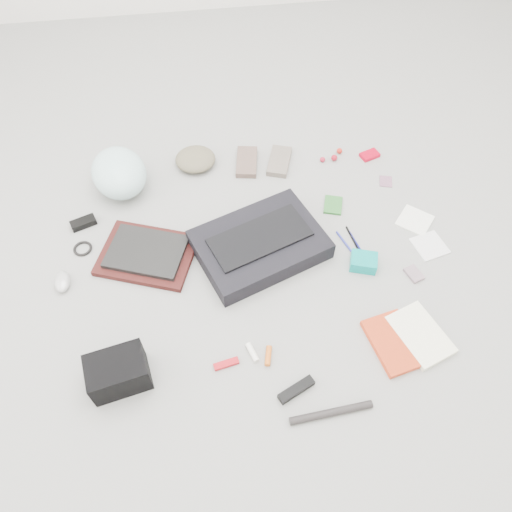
{
  "coord_description": "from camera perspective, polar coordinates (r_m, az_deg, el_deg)",
  "views": [
    {
      "loc": [
        -0.16,
        -1.15,
        1.66
      ],
      "look_at": [
        0.0,
        0.0,
        0.05
      ],
      "focal_mm": 35.0,
      "sensor_mm": 36.0,
      "label": 1
    }
  ],
  "objects": [
    {
      "name": "napkin_bottom",
      "position": [
        2.19,
        19.22,
        1.1
      ],
      "size": [
        0.15,
        0.15,
        0.01
      ],
      "primitive_type": "cube",
      "rotation": [
        0.0,
        0.0,
        0.24
      ],
      "color": "silver",
      "rests_on": "ground_plane"
    },
    {
      "name": "laptop_sleeve",
      "position": [
        2.08,
        -12.32,
        0.13
      ],
      "size": [
        0.44,
        0.39,
        0.03
      ],
      "primitive_type": "cube",
      "rotation": [
        0.0,
        0.0,
        -0.36
      ],
      "color": "#3B1311",
      "rests_on": "ground_plane"
    },
    {
      "name": "altoids_tin",
      "position": [
        2.49,
        12.86,
        11.19
      ],
      "size": [
        0.1,
        0.08,
        0.02
      ],
      "primitive_type": "cube",
      "rotation": [
        0.0,
        0.0,
        0.34
      ],
      "color": "#BB041E",
      "rests_on": "ground_plane"
    },
    {
      "name": "lollipop_a",
      "position": [
        2.42,
        7.62,
        10.88
      ],
      "size": [
        0.03,
        0.03,
        0.03
      ],
      "primitive_type": "sphere",
      "rotation": [
        0.0,
        0.0,
        0.31
      ],
      "color": "#A91A30",
      "rests_on": "ground_plane"
    },
    {
      "name": "bag_flap",
      "position": [
        1.99,
        0.43,
        2.15
      ],
      "size": [
        0.44,
        0.31,
        0.01
      ],
      "primitive_type": "cube",
      "rotation": [
        0.0,
        0.0,
        0.36
      ],
      "color": "black",
      "rests_on": "messenger_bag"
    },
    {
      "name": "lollipop_c",
      "position": [
        2.47,
        9.51,
        11.77
      ],
      "size": [
        0.03,
        0.03,
        0.03
      ],
      "primitive_type": "sphere",
      "rotation": [
        0.0,
        0.0,
        0.22
      ],
      "color": "#B42015",
      "rests_on": "ground_plane"
    },
    {
      "name": "lollipop_b",
      "position": [
        2.43,
        8.93,
        11.02
      ],
      "size": [
        0.03,
        0.03,
        0.03
      ],
      "primitive_type": "sphere",
      "rotation": [
        0.0,
        0.0,
        -0.01
      ],
      "color": "maroon",
      "rests_on": "ground_plane"
    },
    {
      "name": "toiletry_tube_white",
      "position": [
        1.81,
        -0.42,
        -10.96
      ],
      "size": [
        0.04,
        0.08,
        0.02
      ],
      "primitive_type": "cylinder",
      "rotation": [
        1.57,
        0.0,
        0.32
      ],
      "color": "white",
      "rests_on": "ground_plane"
    },
    {
      "name": "multitool",
      "position": [
        1.8,
        -3.42,
        -12.2
      ],
      "size": [
        0.09,
        0.04,
        0.01
      ],
      "primitive_type": "cube",
      "rotation": [
        0.0,
        0.0,
        0.19
      ],
      "color": "#A50D14",
      "rests_on": "ground_plane"
    },
    {
      "name": "messenger_bag",
      "position": [
        2.03,
        0.43,
        1.34
      ],
      "size": [
        0.59,
        0.5,
        0.08
      ],
      "primitive_type": "cube",
      "rotation": [
        0.0,
        0.0,
        0.36
      ],
      "color": "black",
      "rests_on": "ground_plane"
    },
    {
      "name": "camera_bag",
      "position": [
        1.79,
        -15.47,
        -12.69
      ],
      "size": [
        0.22,
        0.17,
        0.13
      ],
      "primitive_type": "cube",
      "rotation": [
        0.0,
        0.0,
        0.2
      ],
      "color": "black",
      "rests_on": "ground_plane"
    },
    {
      "name": "notepad",
      "position": [
        2.23,
        8.8,
        5.77
      ],
      "size": [
        0.1,
        0.12,
        0.01
      ],
      "primitive_type": "cube",
      "rotation": [
        0.0,
        0.0,
        -0.3
      ],
      "color": "#296729",
      "rests_on": "ground_plane"
    },
    {
      "name": "accordion_wallet",
      "position": [
        2.04,
        12.19,
        -0.67
      ],
      "size": [
        0.12,
        0.11,
        0.05
      ],
      "primitive_type": "cube",
      "rotation": [
        0.0,
        0.0,
        -0.31
      ],
      "color": "#039590",
      "rests_on": "ground_plane"
    },
    {
      "name": "card_deck",
      "position": [
        2.08,
        17.59,
        -1.96
      ],
      "size": [
        0.07,
        0.09,
        0.01
      ],
      "primitive_type": "cube",
      "rotation": [
        0.0,
        0.0,
        0.34
      ],
      "color": "gray",
      "rests_on": "ground_plane"
    },
    {
      "name": "book_white",
      "position": [
        1.94,
        18.23,
        -8.56
      ],
      "size": [
        0.22,
        0.27,
        0.02
      ],
      "primitive_type": "cube",
      "rotation": [
        0.0,
        0.0,
        0.34
      ],
      "color": "white",
      "rests_on": "ground_plane"
    },
    {
      "name": "stamp_sheet",
      "position": [
        2.39,
        14.62,
        8.25
      ],
      "size": [
        0.07,
        0.08,
        0.0
      ],
      "primitive_type": "cube",
      "rotation": [
        0.0,
        0.0,
        -0.27
      ],
      "color": "#8F5B77",
      "rests_on": "ground_plane"
    },
    {
      "name": "mitten_left",
      "position": [
        2.39,
        -1.07,
        10.7
      ],
      "size": [
        0.12,
        0.2,
        0.03
      ],
      "primitive_type": "cube",
      "rotation": [
        0.0,
        0.0,
        -0.17
      ],
      "color": "brown",
      "rests_on": "ground_plane"
    },
    {
      "name": "laptop",
      "position": [
        2.06,
        -12.43,
        0.5
      ],
      "size": [
        0.36,
        0.31,
        0.02
      ],
      "primitive_type": "cube",
      "rotation": [
        0.0,
        0.0,
        -0.36
      ],
      "color": "black",
      "rests_on": "laptop_sleeve"
    },
    {
      "name": "pen_navy",
      "position": [
        2.12,
        11.37,
        1.49
      ],
      "size": [
        0.04,
        0.13,
        0.01
      ],
      "primitive_type": "cylinder",
      "rotation": [
        1.57,
        0.0,
        0.22
      ],
      "color": "navy",
      "rests_on": "ground_plane"
    },
    {
      "name": "bike_pump",
      "position": [
        1.75,
        8.58,
        -17.28
      ],
      "size": [
        0.29,
        0.05,
        0.03
      ],
      "primitive_type": "cylinder",
      "rotation": [
        0.0,
        1.57,
        0.07
      ],
      "color": "black",
      "rests_on": "ground_plane"
    },
    {
      "name": "toiletry_tube_orange",
      "position": [
        1.81,
        1.41,
        -11.34
      ],
      "size": [
        0.04,
        0.08,
        0.02
      ],
      "primitive_type": "cylinder",
      "rotation": [
        1.57,
        0.0,
        -0.24
      ],
      "color": "#C95B18",
      "rests_on": "ground_plane"
    },
    {
      "name": "ground_plane",
      "position": [
        2.02,
        0.0,
        -0.83
      ],
      "size": [
        4.0,
        4.0,
        0.0
      ],
      "primitive_type": "plane",
      "color": "gray"
    },
    {
      "name": "bike_helmet",
      "position": [
        2.31,
        -15.39,
        9.14
      ],
      "size": [
        0.31,
        0.35,
        0.18
      ],
      "primitive_type": "ellipsoid",
      "rotation": [
        0.0,
        0.0,
        0.29
      ],
      "color": "#C9F8F7",
      "rests_on": "ground_plane"
    },
    {
      "name": "book_red",
      "position": [
        1.9,
        15.47,
        -9.53
      ],
      "size": [
        0.2,
        0.26,
        0.02
      ],
      "primitive_type": "cube",
      "rotation": [
        0.0,
        0.0,
        0.21
      ],
      "color": "red",
      "rests_on": "ground_plane"
    },
    {
      "name": "mitten_right",
      "position": [
        2.39,
        2.68,
        10.76
      ],
      "size": [
        0.15,
        0.21,
        0.03
      ],
      "primitive_type": "cube",
      "rotation": [
        0.0,
        0.0,
        -0.32
      ],
      "color": "#76695D",
      "rests_on": "ground_plane"
    },
    {
      "name": "pen_blue",
      "position": [
        2.1,
        10.32,
        1.25
      ],
      "size": [
        0.06,
        0.15,
        0.01
      ],
      "primitive_type": "cylinder",
      "rotation": [
        1.57,
        0.0,
        0.32
      ],
      "color": "#282E9B",
      "rests_on": "ground_plane"
    },
    {
      "name": "napkin_top",
      "position": [
        2.26,
        17.7,
        3.89
      ],
      "size": [
        0.19,
        0.19,
        0.01
      ],
      "primitive_type": "cube",
      "rotation": [
        0.0,
        0.0,
        0.86
      ],
      "color": "white",
      "rests_on": "ground_plane"
    },
    {
      "name": "power_brick",
      "position": [
        2.26,
        -19.12,
        3.61
      ],
      "size": [
        0.12,
        0.08,
        0.03
      ],
      "primitive_type": "cube",
      "rotation": [
        0.0,
        0.0,
        0.35
      ],
      "color": "black",
      "rests_on": "ground_plane"
    },
    {
      "name": "beanie",
      "position": [
        2.39,
        -6.94,
        10.93
      ],
      "size": [
        0.2,
        0.19,
        0.07
      ],
      "primitive_type": "ellipsoid",
      "rotation": [
        0.0,
        0.0,
        -0.08
      ],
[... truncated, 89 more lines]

